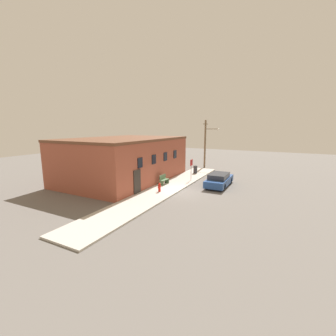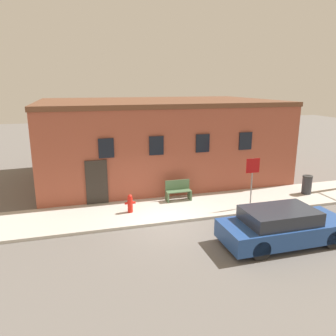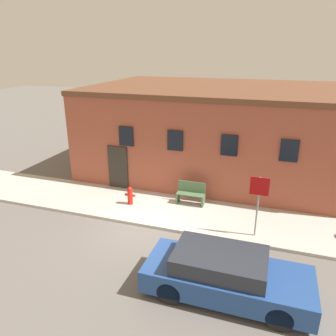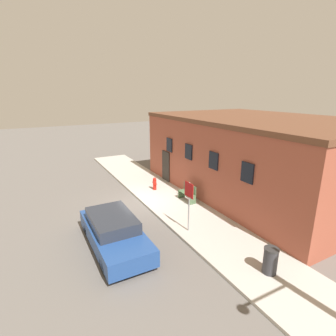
{
  "view_description": "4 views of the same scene",
  "coord_description": "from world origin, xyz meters",
  "px_view_note": "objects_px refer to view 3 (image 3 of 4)",
  "views": [
    {
      "loc": [
        -18.15,
        -8.16,
        5.86
      ],
      "look_at": [
        0.44,
        1.49,
        1.99
      ],
      "focal_mm": 24.0,
      "sensor_mm": 36.0,
      "label": 1
    },
    {
      "loc": [
        -3.41,
        -11.88,
        5.55
      ],
      "look_at": [
        0.44,
        1.49,
        1.99
      ],
      "focal_mm": 35.0,
      "sensor_mm": 36.0,
      "label": 2
    },
    {
      "loc": [
        4.36,
        -10.25,
        6.55
      ],
      "look_at": [
        0.44,
        1.49,
        1.99
      ],
      "focal_mm": 35.0,
      "sensor_mm": 36.0,
      "label": 3
    },
    {
      "loc": [
        12.89,
        -5.22,
        6.09
      ],
      "look_at": [
        0.44,
        1.49,
        1.99
      ],
      "focal_mm": 28.0,
      "sensor_mm": 36.0,
      "label": 4
    }
  ],
  "objects_px": {
    "stop_sign": "(259,196)",
    "bench": "(191,194)",
    "parked_car": "(225,275)",
    "fire_hydrant": "(130,195)"
  },
  "relations": [
    {
      "from": "bench",
      "to": "parked_car",
      "type": "height_order",
      "value": "parked_car"
    },
    {
      "from": "fire_hydrant",
      "to": "parked_car",
      "type": "bearing_deg",
      "value": -40.7
    },
    {
      "from": "stop_sign",
      "to": "bench",
      "type": "bearing_deg",
      "value": 148.01
    },
    {
      "from": "stop_sign",
      "to": "parked_car",
      "type": "xyz_separation_m",
      "value": [
        -0.58,
        -3.22,
        -1.06
      ]
    },
    {
      "from": "stop_sign",
      "to": "parked_car",
      "type": "height_order",
      "value": "stop_sign"
    },
    {
      "from": "fire_hydrant",
      "to": "stop_sign",
      "type": "distance_m",
      "value": 5.57
    },
    {
      "from": "fire_hydrant",
      "to": "bench",
      "type": "distance_m",
      "value": 2.64
    },
    {
      "from": "stop_sign",
      "to": "bench",
      "type": "height_order",
      "value": "stop_sign"
    },
    {
      "from": "stop_sign",
      "to": "parked_car",
      "type": "distance_m",
      "value": 3.44
    },
    {
      "from": "stop_sign",
      "to": "bench",
      "type": "distance_m",
      "value": 3.58
    }
  ]
}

